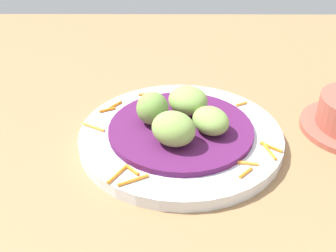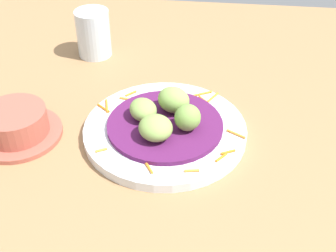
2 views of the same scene
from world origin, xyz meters
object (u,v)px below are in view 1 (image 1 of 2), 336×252
at_px(main_plate, 181,137).
at_px(guac_scoop_center, 152,108).
at_px(guac_scoop_right, 174,129).
at_px(guac_scoop_left, 188,100).
at_px(guac_scoop_back, 211,120).

height_order(main_plate, guac_scoop_center, guac_scoop_center).
height_order(guac_scoop_center, guac_scoop_right, guac_scoop_center).
height_order(main_plate, guac_scoop_right, guac_scoop_right).
height_order(guac_scoop_left, guac_scoop_back, guac_scoop_left).
distance_m(guac_scoop_center, guac_scoop_right, 0.06).
height_order(guac_scoop_left, guac_scoop_right, guac_scoop_right).
bearing_deg(guac_scoop_center, guac_scoop_right, -150.09).
relative_size(guac_scoop_center, guac_scoop_right, 0.79).
distance_m(main_plate, guac_scoop_back, 0.05).
bearing_deg(main_plate, guac_scoop_back, -105.09).
bearing_deg(guac_scoop_center, guac_scoop_back, -105.09).
relative_size(main_plate, guac_scoop_right, 4.84).
height_order(guac_scoop_right, guac_scoop_back, guac_scoop_right).
bearing_deg(guac_scoop_center, guac_scoop_left, -60.09).
relative_size(main_plate, guac_scoop_back, 5.08).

